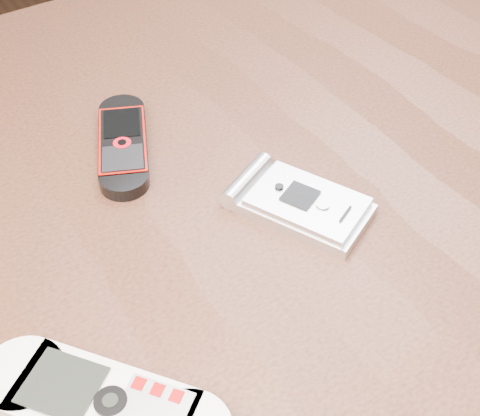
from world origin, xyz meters
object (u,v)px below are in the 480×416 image
nokia_white (103,406)px  motorola_razr (303,204)px  nokia_black_red (123,143)px  table (235,307)px

nokia_white → motorola_razr: same height
nokia_black_red → motorola_razr: (0.08, -0.14, 0.00)m
table → nokia_black_red: bearing=105.0°
table → nokia_black_red: nokia_black_red is taller
table → motorola_razr: size_ratio=11.02×
nokia_black_red → table: bearing=-50.1°
motorola_razr → nokia_white: bearing=174.8°
nokia_white → nokia_black_red: bearing=24.5°
nokia_black_red → motorola_razr: 0.16m
nokia_white → motorola_razr: bearing=-17.1°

